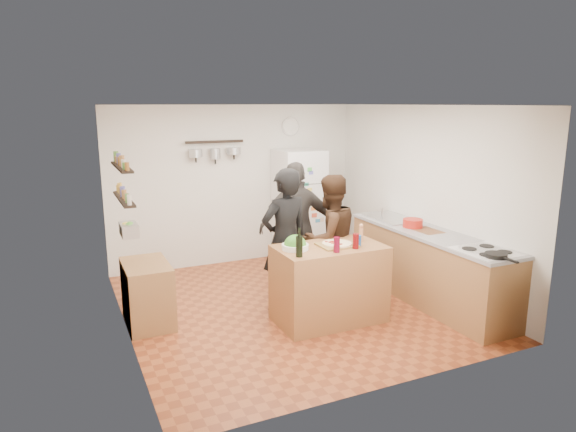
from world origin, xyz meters
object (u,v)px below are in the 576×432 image
skillet (496,255)px  fridge (299,206)px  wine_bottle (299,246)px  person_left (285,241)px  salad_bowl (295,247)px  red_bowl (413,223)px  pepper_mill (361,234)px  side_table (148,294)px  salt_canister (358,241)px  person_center (330,239)px  wall_clock (290,126)px  prep_island (329,284)px  person_back (297,227)px  counter_run (428,267)px

skillet → fridge: (-0.65, 3.47, -0.04)m
wine_bottle → fridge: bearing=64.3°
person_left → skillet: person_left is taller
salad_bowl → red_bowl: size_ratio=1.17×
pepper_mill → red_bowl: 1.02m
red_bowl → person_left: bearing=173.7°
salad_bowl → side_table: salad_bowl is taller
salad_bowl → salt_canister: 0.74m
salad_bowl → pepper_mill: 0.87m
pepper_mill → person_center: (-0.16, 0.48, -0.16)m
person_center → wall_clock: size_ratio=5.53×
wine_bottle → prep_island: bearing=23.7°
wine_bottle → pepper_mill: (0.95, 0.27, -0.03)m
person_left → red_bowl: person_left is taller
salt_canister → side_table: (-2.26, 0.92, -0.61)m
person_center → person_back: (-0.19, 0.57, 0.05)m
salt_canister → fridge: (0.43, 2.45, -0.07)m
pepper_mill → salt_canister: 0.23m
person_center → red_bowl: 1.17m
person_left → wall_clock: (1.07, 2.14, 1.26)m
wine_bottle → counter_run: bearing=7.3°
prep_island → wine_bottle: 0.79m
prep_island → red_bowl: 1.56m
wine_bottle → person_left: (0.17, 0.74, -0.14)m
counter_run → side_table: size_ratio=3.29×
person_center → person_back: 0.60m
prep_island → person_center: 0.71m
person_left → counter_run: bearing=155.6°
person_left → person_center: 0.63m
prep_island → pepper_mill: (0.45, 0.05, 0.54)m
skillet → red_bowl: red_bowl is taller
pepper_mill → side_table: 2.60m
fridge → side_table: 3.14m
salt_canister → fridge: size_ratio=0.07×
salad_bowl → pepper_mill: (0.87, 0.00, 0.05)m
prep_island → counter_run: size_ratio=0.48×
counter_run → red_bowl: bearing=99.7°
person_left → counter_run: 1.93m
salad_bowl → salt_canister: size_ratio=2.43×
person_left → counter_run: (1.82, -0.49, -0.44)m
prep_island → skillet: size_ratio=5.38×
pepper_mill → wall_clock: bearing=83.9°
skillet → prep_island: bearing=140.5°
salt_canister → person_back: 1.24m
salt_canister → skillet: bearing=-43.3°
pepper_mill → person_center: person_center is taller
red_bowl → side_table: bearing=172.1°
salad_bowl → fridge: size_ratio=0.17×
red_bowl → wall_clock: size_ratio=0.86×
prep_island → counter_run: prep_island is taller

